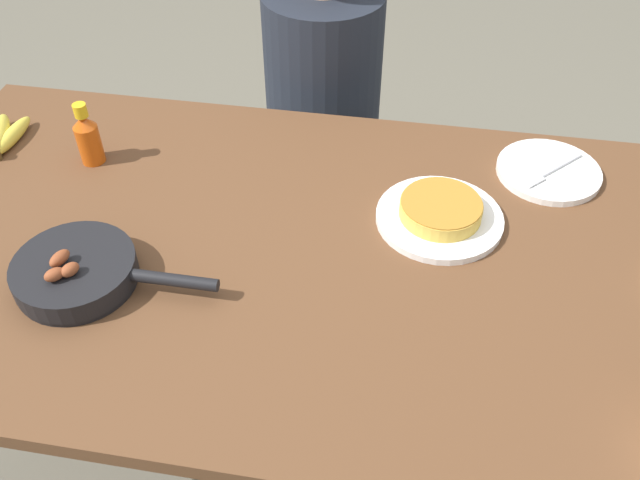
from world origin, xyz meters
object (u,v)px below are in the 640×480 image
at_px(frittata_plate_center, 440,214).
at_px(person_figure, 323,142).
at_px(hot_sauce_bottle, 88,137).
at_px(empty_plate_far_left, 549,171).
at_px(skillet, 78,272).

bearing_deg(frittata_plate_center, person_figure, 120.00).
distance_m(hot_sauce_bottle, person_figure, 0.76).
bearing_deg(frittata_plate_center, empty_plate_far_left, 40.40).
bearing_deg(hot_sauce_bottle, frittata_plate_center, -5.58).
xyz_separation_m(skillet, frittata_plate_center, (0.66, 0.29, -0.01)).
bearing_deg(empty_plate_far_left, person_figure, 145.72).
xyz_separation_m(skillet, empty_plate_far_left, (0.90, 0.49, -0.02)).
bearing_deg(person_figure, empty_plate_far_left, -34.28).
distance_m(skillet, hot_sauce_bottle, 0.39).
height_order(skillet, empty_plate_far_left, skillet).
distance_m(empty_plate_far_left, person_figure, 0.75).
distance_m(skillet, person_figure, 0.98).
relative_size(frittata_plate_center, person_figure, 0.21).
bearing_deg(hot_sauce_bottle, skillet, -70.14).
relative_size(empty_plate_far_left, person_figure, 0.19).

